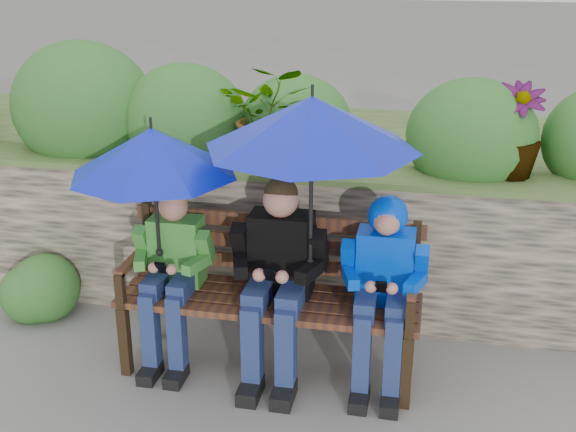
% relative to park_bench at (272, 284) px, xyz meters
% --- Properties ---
extents(ground, '(60.00, 60.00, 0.00)m').
position_rel_park_bench_xyz_m(ground, '(0.09, -0.08, -0.52)').
color(ground, slate).
rests_on(ground, ground).
extents(garden_backdrop, '(8.00, 2.86, 1.84)m').
position_rel_park_bench_xyz_m(garden_backdrop, '(0.02, 1.51, 0.13)').
color(garden_backdrop, '#393530').
rests_on(garden_backdrop, ground).
extents(park_bench, '(1.74, 0.51, 0.92)m').
position_rel_park_bench_xyz_m(park_bench, '(0.00, 0.00, 0.00)').
color(park_bench, black).
rests_on(park_bench, ground).
extents(boy_left, '(0.46, 0.53, 1.07)m').
position_rel_park_bench_xyz_m(boy_left, '(-0.58, -0.08, 0.09)').
color(boy_left, '#368B29').
rests_on(boy_left, ground).
extents(boy_middle, '(0.54, 0.62, 1.18)m').
position_rel_park_bench_xyz_m(boy_middle, '(0.06, -0.09, 0.13)').
color(boy_middle, black).
rests_on(boy_middle, ground).
extents(boy_right, '(0.48, 0.58, 1.11)m').
position_rel_park_bench_xyz_m(boy_right, '(0.65, -0.07, 0.14)').
color(boy_right, '#0032D1').
rests_on(boy_right, ground).
extents(umbrella_left, '(0.95, 0.95, 0.82)m').
position_rel_park_bench_xyz_m(umbrella_left, '(-0.64, -0.10, 0.79)').
color(umbrella_left, '#0B1BC6').
rests_on(umbrella_left, ground).
extents(umbrella_right, '(1.15, 1.15, 1.01)m').
position_rel_park_bench_xyz_m(umbrella_right, '(0.25, -0.11, 1.00)').
color(umbrella_right, '#0B1BC6').
rests_on(umbrella_right, ground).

